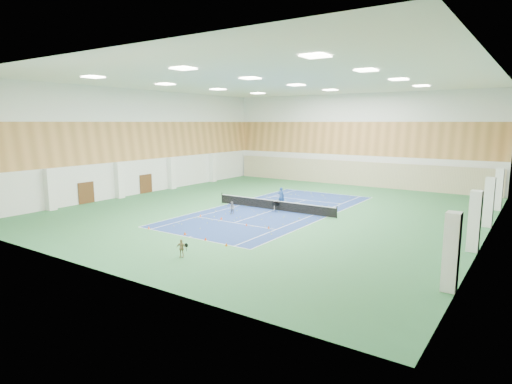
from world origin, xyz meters
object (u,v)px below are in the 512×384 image
tennis_net (274,204)px  coach (281,197)px  child_court (232,208)px  ball_cart (276,207)px  child_apron (181,248)px

tennis_net → coach: 2.21m
child_court → tennis_net: bearing=55.0°
coach → ball_cart: size_ratio=2.08×
coach → child_court: size_ratio=1.63×
tennis_net → coach: size_ratio=6.75×
tennis_net → child_court: 4.36m
tennis_net → child_apron: (2.82, -15.57, 0.02)m
child_apron → ball_cart: 15.15m
child_court → child_apron: (5.01, -11.81, -0.01)m
tennis_net → child_apron: bearing=-79.7°
coach → child_court: coach is taller
child_apron → ball_cart: bearing=77.0°
child_court → ball_cart: 4.17m
child_apron → ball_cart: size_ratio=1.26×
child_court → ball_cart: (2.72, 3.17, -0.13)m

